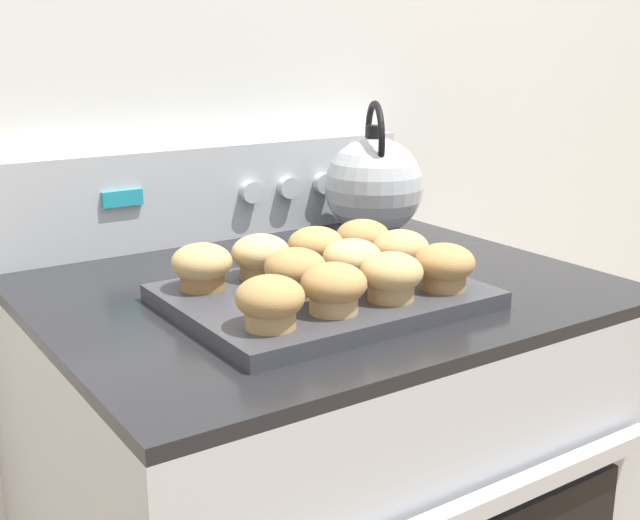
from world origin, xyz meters
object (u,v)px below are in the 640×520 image
at_px(muffin_r0_c0, 270,302).
at_px(muffin_r0_c2, 389,276).
at_px(muffin_r2_c1, 261,256).
at_px(tea_kettle, 374,184).
at_px(muffin_r0_c3, 444,266).
at_px(muffin_r2_c3, 363,239).
at_px(muffin_pan, 323,296).
at_px(muffin_r2_c0, 202,266).
at_px(muffin_r2_c2, 316,247).
at_px(muffin_r0_c1, 334,287).
at_px(muffin_r1_c1, 295,271).
at_px(muffin_r1_c3, 400,251).
at_px(muffin_r1_c2, 352,261).

relative_size(muffin_r0_c0, muffin_r0_c2, 1.00).
distance_m(muffin_r2_c1, tea_kettle, 0.39).
bearing_deg(muffin_r2_c1, muffin_r0_c0, -116.84).
xyz_separation_m(muffin_r2_c1, tea_kettle, (0.34, 0.19, 0.04)).
distance_m(muffin_r0_c3, muffin_r2_c3, 0.18).
distance_m(muffin_pan, muffin_r2_c0, 0.17).
bearing_deg(muffin_r2_c2, muffin_r0_c1, -117.46).
relative_size(muffin_r2_c1, tea_kettle, 0.34).
xyz_separation_m(muffin_pan, muffin_r2_c3, (0.13, 0.09, 0.04)).
height_order(muffin_r0_c2, tea_kettle, tea_kettle).
height_order(muffin_r0_c1, muffin_r1_c1, same).
xyz_separation_m(muffin_r0_c2, muffin_r1_c3, (0.09, 0.09, 0.00)).
bearing_deg(muffin_r2_c1, muffin_r1_c3, -26.45).
distance_m(muffin_r1_c2, muffin_r2_c2, 0.09).
relative_size(muffin_r0_c1, muffin_r1_c2, 1.00).
distance_m(muffin_r1_c2, muffin_r2_c1, 0.13).
height_order(muffin_pan, tea_kettle, tea_kettle).
distance_m(muffin_pan, tea_kettle, 0.41).
height_order(muffin_r1_c3, tea_kettle, tea_kettle).
distance_m(muffin_r0_c0, muffin_r0_c2, 0.18).
bearing_deg(muffin_r2_c3, muffin_r0_c2, -117.02).
bearing_deg(muffin_r0_c1, muffin_r2_c0, 117.12).
bearing_deg(muffin_r0_c1, muffin_pan, 63.43).
bearing_deg(muffin_r2_c3, muffin_r2_c1, 178.76).
bearing_deg(muffin_r0_c2, muffin_r2_c1, 115.69).
xyz_separation_m(muffin_pan, muffin_r0_c0, (-0.13, -0.09, 0.04)).
bearing_deg(muffin_r2_c2, muffin_r2_c0, 178.85).
distance_m(muffin_r0_c1, muffin_r2_c3, 0.24).
height_order(muffin_r2_c0, muffin_r2_c2, same).
distance_m(muffin_r2_c0, muffin_r2_c1, 0.09).
relative_size(muffin_r1_c1, tea_kettle, 0.34).
xyz_separation_m(muffin_r0_c2, muffin_r2_c1, (-0.09, 0.18, 0.00)).
relative_size(muffin_pan, muffin_r0_c0, 4.86).
distance_m(muffin_pan, muffin_r0_c2, 0.11).
bearing_deg(muffin_r2_c0, muffin_r1_c1, -45.24).
xyz_separation_m(muffin_r0_c2, muffin_r2_c2, (0.00, 0.17, 0.00)).
distance_m(muffin_r0_c3, tea_kettle, 0.41).
relative_size(muffin_r0_c1, muffin_r2_c0, 1.00).
relative_size(muffin_r1_c3, muffin_r2_c0, 1.00).
xyz_separation_m(muffin_r1_c3, muffin_r2_c0, (-0.27, 0.09, 0.00)).
relative_size(muffin_r2_c1, muffin_r2_c2, 1.00).
bearing_deg(muffin_r2_c0, muffin_r1_c2, -27.12).
xyz_separation_m(muffin_r1_c3, tea_kettle, (0.16, 0.28, 0.04)).
bearing_deg(muffin_r1_c3, muffin_r2_c3, 92.36).
bearing_deg(muffin_pan, muffin_r1_c1, -178.80).
bearing_deg(muffin_r0_c1, muffin_r2_c3, 44.93).
xyz_separation_m(muffin_r0_c1, muffin_r2_c2, (0.09, 0.17, 0.00)).
bearing_deg(muffin_r0_c2, muffin_r0_c3, -2.39).
xyz_separation_m(muffin_r0_c1, muffin_r2_c1, (-0.00, 0.18, 0.00)).
xyz_separation_m(muffin_r0_c1, muffin_r1_c3, (0.18, 0.09, 0.00)).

